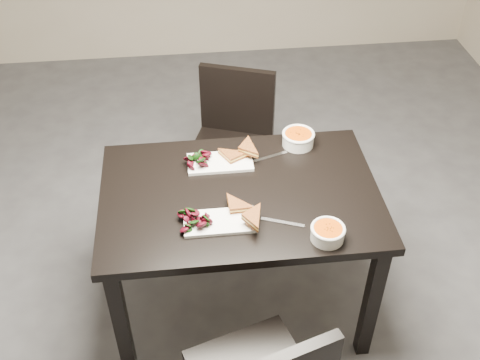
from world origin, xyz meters
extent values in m
plane|color=#47474C|center=(0.00, 0.00, 0.00)|extent=(5.00, 5.00, 0.00)
cube|color=black|center=(0.24, -0.18, 0.73)|extent=(1.20, 0.80, 0.04)
cube|color=black|center=(-0.30, -0.52, 0.35)|extent=(0.06, 0.06, 0.71)
cube|color=black|center=(0.78, -0.52, 0.35)|extent=(0.06, 0.06, 0.71)
cube|color=black|center=(-0.30, 0.16, 0.35)|extent=(0.06, 0.06, 0.71)
cube|color=black|center=(0.78, 0.16, 0.35)|extent=(0.06, 0.06, 0.71)
cube|color=black|center=(0.34, -0.65, 0.21)|extent=(0.05, 0.05, 0.41)
cube|color=black|center=(0.26, 0.53, 0.43)|extent=(0.54, 0.54, 0.04)
cube|color=black|center=(0.04, 0.42, 0.21)|extent=(0.05, 0.05, 0.41)
cube|color=black|center=(0.37, 0.30, 0.21)|extent=(0.05, 0.05, 0.41)
cube|color=black|center=(0.16, 0.76, 0.21)|extent=(0.05, 0.05, 0.41)
cube|color=black|center=(0.49, 0.63, 0.21)|extent=(0.05, 0.05, 0.41)
cube|color=black|center=(0.33, 0.70, 0.65)|extent=(0.41, 0.18, 0.40)
cube|color=white|center=(0.14, -0.36, 0.76)|extent=(0.29, 0.15, 0.01)
cylinder|color=white|center=(0.55, -0.49, 0.78)|extent=(0.13, 0.13, 0.05)
cylinder|color=#D75409|center=(0.55, -0.49, 0.80)|extent=(0.11, 0.11, 0.02)
torus|color=white|center=(0.55, -0.49, 0.81)|extent=(0.14, 0.14, 0.01)
cube|color=silver|center=(0.40, -0.38, 0.75)|extent=(0.17, 0.08, 0.00)
cube|color=white|center=(0.18, 0.03, 0.76)|extent=(0.29, 0.15, 0.01)
cylinder|color=white|center=(0.55, 0.13, 0.78)|extent=(0.15, 0.15, 0.06)
cylinder|color=#D75409|center=(0.55, 0.13, 0.80)|extent=(0.13, 0.13, 0.02)
torus|color=white|center=(0.55, 0.13, 0.81)|extent=(0.15, 0.15, 0.01)
cube|color=silver|center=(0.41, 0.05, 0.75)|extent=(0.18, 0.07, 0.00)
camera|label=1|loc=(0.04, -2.03, 2.41)|focal=43.55mm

